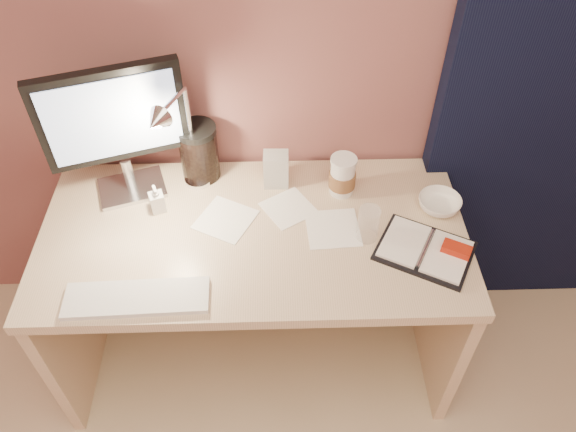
{
  "coord_description": "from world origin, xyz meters",
  "views": [
    {
      "loc": [
        0.08,
        0.14,
        2.08
      ],
      "look_at": [
        0.11,
        1.33,
        0.85
      ],
      "focal_mm": 35.0,
      "sensor_mm": 36.0,
      "label": 1
    }
  ],
  "objects_px": {
    "desk_lamp": "(200,140)",
    "bowl": "(439,204)",
    "lotion_bottle": "(157,198)",
    "dark_jar": "(199,154)",
    "monitor": "(114,123)",
    "clear_cup": "(368,224)",
    "planner": "(428,250)",
    "product_box": "(276,169)",
    "coffee_cup": "(342,177)",
    "desk": "(256,258)",
    "keyboard": "(137,298)"
  },
  "relations": [
    {
      "from": "desk_lamp",
      "to": "bowl",
      "type": "bearing_deg",
      "value": 18.53
    },
    {
      "from": "lotion_bottle",
      "to": "dark_jar",
      "type": "relative_size",
      "value": 0.55
    },
    {
      "from": "monitor",
      "to": "clear_cup",
      "type": "height_order",
      "value": "monitor"
    },
    {
      "from": "planner",
      "to": "product_box",
      "type": "height_order",
      "value": "product_box"
    },
    {
      "from": "coffee_cup",
      "to": "clear_cup",
      "type": "distance_m",
      "value": 0.22
    },
    {
      "from": "desk",
      "to": "desk_lamp",
      "type": "relative_size",
      "value": 3.38
    },
    {
      "from": "monitor",
      "to": "desk_lamp",
      "type": "xyz_separation_m",
      "value": [
        0.27,
        -0.06,
        -0.03
      ]
    },
    {
      "from": "clear_cup",
      "to": "bowl",
      "type": "distance_m",
      "value": 0.29
    },
    {
      "from": "planner",
      "to": "dark_jar",
      "type": "relative_size",
      "value": 1.87
    },
    {
      "from": "clear_cup",
      "to": "desk_lamp",
      "type": "relative_size",
      "value": 0.29
    },
    {
      "from": "keyboard",
      "to": "clear_cup",
      "type": "xyz_separation_m",
      "value": [
        0.7,
        0.23,
        0.05
      ]
    },
    {
      "from": "clear_cup",
      "to": "product_box",
      "type": "xyz_separation_m",
      "value": [
        -0.29,
        0.27,
        0.0
      ]
    },
    {
      "from": "product_box",
      "to": "desk_lamp",
      "type": "bearing_deg",
      "value": -160.02
    },
    {
      "from": "planner",
      "to": "bowl",
      "type": "height_order",
      "value": "same"
    },
    {
      "from": "desk",
      "to": "desk_lamp",
      "type": "height_order",
      "value": "desk_lamp"
    },
    {
      "from": "keyboard",
      "to": "bowl",
      "type": "bearing_deg",
      "value": 18.08
    },
    {
      "from": "clear_cup",
      "to": "dark_jar",
      "type": "relative_size",
      "value": 0.64
    },
    {
      "from": "desk_lamp",
      "to": "planner",
      "type": "bearing_deg",
      "value": 3.24
    },
    {
      "from": "product_box",
      "to": "clear_cup",
      "type": "bearing_deg",
      "value": -40.97
    },
    {
      "from": "bowl",
      "to": "product_box",
      "type": "height_order",
      "value": "product_box"
    },
    {
      "from": "dark_jar",
      "to": "planner",
      "type": "bearing_deg",
      "value": -27.8
    },
    {
      "from": "dark_jar",
      "to": "desk_lamp",
      "type": "xyz_separation_m",
      "value": [
        0.03,
        -0.13,
        0.16
      ]
    },
    {
      "from": "desk_lamp",
      "to": "coffee_cup",
      "type": "bearing_deg",
      "value": 26.85
    },
    {
      "from": "clear_cup",
      "to": "dark_jar",
      "type": "height_order",
      "value": "dark_jar"
    },
    {
      "from": "desk",
      "to": "bowl",
      "type": "bearing_deg",
      "value": 1.18
    },
    {
      "from": "desk",
      "to": "coffee_cup",
      "type": "bearing_deg",
      "value": 19.35
    },
    {
      "from": "planner",
      "to": "coffee_cup",
      "type": "bearing_deg",
      "value": 158.88
    },
    {
      "from": "monitor",
      "to": "dark_jar",
      "type": "distance_m",
      "value": 0.32
    },
    {
      "from": "monitor",
      "to": "dark_jar",
      "type": "height_order",
      "value": "monitor"
    },
    {
      "from": "desk",
      "to": "keyboard",
      "type": "bearing_deg",
      "value": -134.88
    },
    {
      "from": "desk",
      "to": "dark_jar",
      "type": "distance_m",
      "value": 0.43
    },
    {
      "from": "clear_cup",
      "to": "product_box",
      "type": "relative_size",
      "value": 0.94
    },
    {
      "from": "planner",
      "to": "keyboard",
      "type": "bearing_deg",
      "value": -141.55
    },
    {
      "from": "monitor",
      "to": "dark_jar",
      "type": "xyz_separation_m",
      "value": [
        0.24,
        0.07,
        -0.2
      ]
    },
    {
      "from": "desk_lamp",
      "to": "product_box",
      "type": "bearing_deg",
      "value": 41.65
    },
    {
      "from": "bowl",
      "to": "desk_lamp",
      "type": "height_order",
      "value": "desk_lamp"
    },
    {
      "from": "dark_jar",
      "to": "desk_lamp",
      "type": "relative_size",
      "value": 0.46
    },
    {
      "from": "lotion_bottle",
      "to": "product_box",
      "type": "distance_m",
      "value": 0.42
    },
    {
      "from": "monitor",
      "to": "keyboard",
      "type": "relative_size",
      "value": 1.15
    },
    {
      "from": "monitor",
      "to": "lotion_bottle",
      "type": "xyz_separation_m",
      "value": [
        0.11,
        -0.1,
        -0.24
      ]
    },
    {
      "from": "desk",
      "to": "lotion_bottle",
      "type": "bearing_deg",
      "value": 173.67
    },
    {
      "from": "clear_cup",
      "to": "monitor",
      "type": "bearing_deg",
      "value": 162.93
    },
    {
      "from": "bowl",
      "to": "planner",
      "type": "bearing_deg",
      "value": -111.74
    },
    {
      "from": "desk",
      "to": "bowl",
      "type": "xyz_separation_m",
      "value": [
        0.63,
        0.01,
        0.25
      ]
    },
    {
      "from": "monitor",
      "to": "coffee_cup",
      "type": "xyz_separation_m",
      "value": [
        0.73,
        -0.03,
        -0.22
      ]
    },
    {
      "from": "monitor",
      "to": "keyboard",
      "type": "xyz_separation_m",
      "value": [
        0.09,
        -0.47,
        -0.28
      ]
    },
    {
      "from": "monitor",
      "to": "desk_lamp",
      "type": "relative_size",
      "value": 1.17
    },
    {
      "from": "lotion_bottle",
      "to": "desk",
      "type": "bearing_deg",
      "value": -6.33
    },
    {
      "from": "planner",
      "to": "lotion_bottle",
      "type": "distance_m",
      "value": 0.9
    },
    {
      "from": "planner",
      "to": "lotion_bottle",
      "type": "bearing_deg",
      "value": -165.5
    }
  ]
}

